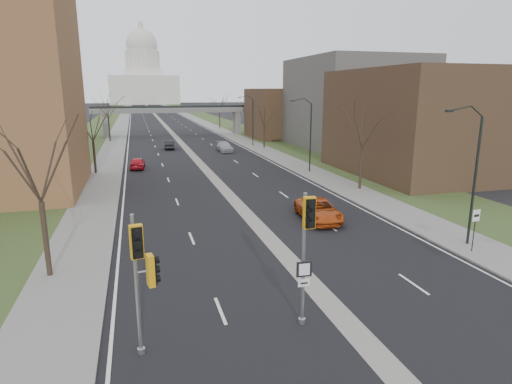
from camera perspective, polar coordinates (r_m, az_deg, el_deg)
name	(u,v)px	position (r m, az deg, el deg)	size (l,w,h in m)	color
ground	(342,318)	(19.73, 11.43, -16.11)	(700.00, 700.00, 0.00)	black
road_surface	(157,117)	(165.65, -13.02, 9.71)	(20.00, 600.00, 0.01)	black
median_strip	(157,117)	(165.65, -13.02, 9.70)	(1.20, 600.00, 0.02)	gray
sidewalk_right	(190,116)	(166.67, -8.84, 9.93)	(4.00, 600.00, 0.12)	gray
sidewalk_left	(124,117)	(165.49, -17.22, 9.47)	(4.00, 600.00, 0.12)	gray
grass_verge_right	(205,116)	(167.50, -6.77, 10.00)	(8.00, 600.00, 0.10)	#344721
grass_verge_left	(106,118)	(165.74, -19.32, 9.32)	(8.00, 600.00, 0.10)	#344721
commercial_block_near	(422,123)	(53.95, 21.21, 8.63)	(16.00, 20.00, 12.00)	#4B3723
commercial_block_mid	(354,103)	(76.31, 12.87, 11.45)	(18.00, 22.00, 15.00)	#5D5A55
commercial_block_far	(285,113)	(90.47, 3.88, 10.41)	(14.00, 14.00, 10.00)	#4B3723
pedestrian_bridge	(174,113)	(95.64, -10.94, 10.27)	(34.00, 3.00, 6.45)	slate
capitol	(144,78)	(335.39, -14.76, 14.48)	(48.00, 42.00, 55.75)	silver
streetlight_near	(469,137)	(28.67, 26.52, 6.63)	(2.61, 0.20, 8.70)	black
streetlight_mid	(305,114)	(50.98, 6.51, 10.28)	(2.61, 0.20, 8.70)	black
streetlight_far	(248,106)	(75.68, -1.03, 11.35)	(2.61, 0.20, 8.70)	black
tree_left_a	(35,153)	(23.86, -27.35, 4.68)	(7.20, 7.20, 9.40)	#382B21
tree_left_b	(91,121)	(53.50, -21.10, 8.85)	(6.75, 6.75, 8.81)	#382B21
tree_left_c	(107,105)	(87.34, -19.21, 10.95)	(7.65, 7.65, 9.99)	#382B21
tree_right_a	(363,122)	(42.87, 14.11, 8.98)	(7.20, 7.20, 9.40)	#382B21
tree_right_b	(264,114)	(73.39, 1.12, 10.40)	(6.30, 6.30, 8.22)	#382B21
tree_right_c	(219,101)	(112.21, -4.91, 12.01)	(7.65, 7.65, 9.99)	#382B21
signal_pole_left	(142,266)	(15.92, -14.93, -9.49)	(0.92, 1.12, 5.44)	gray
signal_pole_median	(307,237)	(17.14, 6.77, -5.99)	(0.66, 0.93, 5.70)	gray
speed_limit_sign	(475,223)	(28.77, 27.18, -3.67)	(0.57, 0.10, 2.63)	black
car_left_near	(138,163)	(56.04, -15.52, 3.75)	(1.73, 4.30, 1.46)	red
car_left_far	(169,145)	(73.89, -11.48, 6.19)	(1.55, 4.44, 1.46)	black
car_right_near	(318,210)	(32.84, 8.32, -2.38)	(2.62, 5.68, 1.58)	#B44413
car_right_mid	(225,147)	(69.73, -4.19, 6.02)	(2.09, 5.15, 1.49)	#9D9DA5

